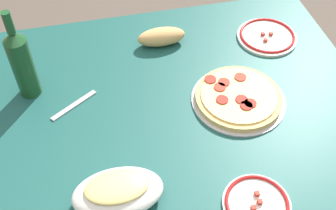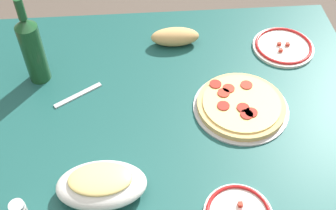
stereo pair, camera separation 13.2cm
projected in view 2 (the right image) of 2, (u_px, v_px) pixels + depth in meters
The scene contains 7 objects.
dining_table at pixel (168, 133), 1.43m from camera, with size 1.32×1.05×0.74m.
pepperoni_pizza at pixel (241, 105), 1.34m from camera, with size 0.30×0.30×0.03m.
baked_pasta_dish at pixel (101, 184), 1.12m from camera, with size 0.24×0.15×0.08m.
wine_bottle at pixel (32, 49), 1.36m from camera, with size 0.07×0.07×0.31m.
side_plate_far at pixel (283, 46), 1.55m from camera, with size 0.22×0.22×0.02m.
bread_loaf at pixel (175, 37), 1.54m from camera, with size 0.17×0.07×0.07m, color tan.
fork_left at pixel (78, 95), 1.39m from camera, with size 0.17×0.02×0.01m, color #B7B7BC.
Camera 2 is at (-0.07, -0.89, 1.75)m, focal length 45.83 mm.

